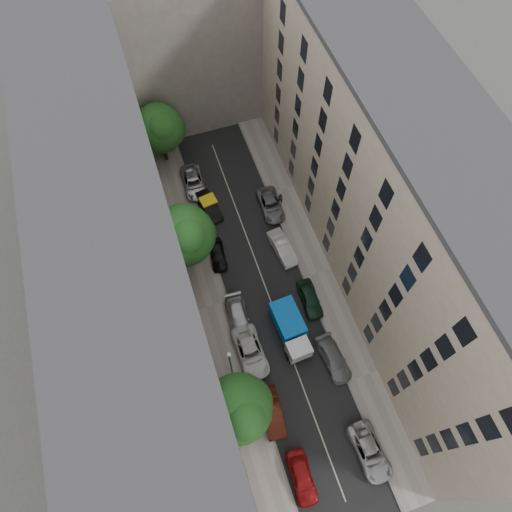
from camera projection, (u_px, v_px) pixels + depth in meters
name	position (u px, v px, depth m)	size (l,w,h in m)	color
ground	(266.00, 289.00, 45.69)	(120.00, 120.00, 0.00)	#4C4C49
road_surface	(266.00, 289.00, 45.69)	(8.00, 44.00, 0.02)	black
sidewalk_left	(213.00, 305.00, 44.82)	(3.00, 44.00, 0.15)	gray
sidewalk_right	(317.00, 273.00, 46.44)	(3.00, 44.00, 0.15)	gray
building_left	(135.00, 279.00, 35.22)	(8.00, 44.00, 20.00)	#504E4B
building_right	(392.00, 204.00, 38.46)	(8.00, 44.00, 20.00)	#BDAC93
building_endcap	(185.00, 35.00, 50.07)	(18.00, 12.00, 18.00)	gray
tarp_truck	(291.00, 329.00, 42.27)	(2.54, 5.77, 2.61)	black
car_left_0	(302.00, 477.00, 37.13)	(1.77, 4.39, 1.50)	maroon
car_left_1	(272.00, 412.00, 39.50)	(1.58, 4.55, 1.50)	#4A180E
car_left_2	(250.00, 352.00, 41.96)	(2.44, 5.28, 1.47)	silver
car_left_3	(238.00, 317.00, 43.58)	(1.94, 4.78, 1.39)	#B7B7BC
car_left_4	(217.00, 255.00, 46.78)	(1.56, 3.87, 1.32)	black
car_left_5	(209.00, 206.00, 49.51)	(1.49, 4.28, 1.41)	black
car_left_6	(194.00, 182.00, 50.98)	(2.32, 5.02, 1.40)	#BCBCC1
car_right_0	(370.00, 452.00, 38.07)	(2.32, 5.03, 1.40)	#AFAFB3
car_right_1	(334.00, 359.00, 41.73)	(1.90, 4.68, 1.36)	slate
car_right_2	(310.00, 299.00, 44.44)	(1.70, 4.23, 1.44)	#153021
car_right_3	(283.00, 248.00, 47.07)	(1.57, 4.51, 1.49)	silver
car_right_4	(271.00, 205.00, 49.62)	(2.20, 4.76, 1.32)	slate
tree_near	(239.00, 410.00, 34.97)	(5.65, 5.42, 8.32)	#382619
tree_mid	(185.00, 237.00, 41.69)	(6.02, 5.85, 8.89)	#382619
tree_far	(160.00, 130.00, 48.83)	(5.61, 5.39, 7.76)	#382619
lamp_post	(230.00, 363.00, 37.90)	(0.36, 0.36, 6.84)	#1A5C32
pedestrian	(280.00, 199.00, 49.65)	(0.59, 0.39, 1.63)	black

